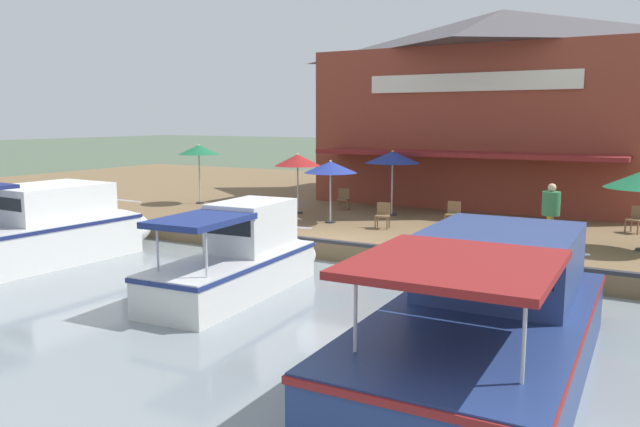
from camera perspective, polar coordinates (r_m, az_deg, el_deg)
The scene contains 17 objects.
ground_plane at distance 18.52m, azimuth 0.25°, elevation -4.54°, with size 220.00×220.00×0.00m, color #4C5B47.
quay_deck at distance 28.41m, azimuth 11.23°, elevation 0.53°, with size 22.00×56.00×0.60m, color brown.
quay_edge_fender at distance 18.47m, azimuth 0.41°, elevation -2.51°, with size 0.20×50.40×0.10m, color #2D2D33.
waterfront_restaurant at distance 29.74m, azimuth 16.05°, elevation 9.58°, with size 11.49×14.41×8.43m.
patio_umbrella_near_quay_edge at distance 27.31m, azimuth -11.03°, elevation 5.72°, with size 1.75×1.75×2.56m.
patio_umbrella_far_corner at distance 23.99m, azimuth -2.06°, elevation 4.89°, with size 1.79×1.79×2.32m.
patio_umbrella_mid_patio_left at distance 21.75m, azimuth 0.96°, elevation 4.25°, with size 1.86×1.86×2.20m.
patio_umbrella_by_entrance at distance 23.60m, azimuth 6.65°, elevation 5.12°, with size 2.06×2.06×2.47m.
cafe_chair_mid_patio at distance 20.91m, azimuth 5.76°, elevation -0.06°, with size 0.53×0.53×0.85m.
cafe_chair_facing_river at distance 22.38m, azimuth 26.94°, elevation -0.39°, with size 0.57×0.57×0.85m.
cafe_chair_under_first_umbrella at distance 21.57m, azimuth 12.07°, elevation 0.06°, with size 0.47×0.47×0.85m.
cafe_chair_far_corner_seat at distance 21.62m, azimuth -4.06°, elevation 0.25°, with size 0.52×0.52×0.85m.
cafe_chair_back_row_seat at distance 25.11m, azimuth 2.15°, elevation 1.43°, with size 0.55×0.55×0.85m.
person_near_entrance at distance 19.11m, azimuth 20.37°, elevation 0.63°, with size 0.51×0.51×1.80m.
motorboat_nearest_quay at distance 20.04m, azimuth -24.24°, elevation -1.58°, with size 8.03×3.34×2.45m.
motorboat_mid_row at distance 15.37m, azimuth -6.79°, elevation -4.09°, with size 6.06×2.18×2.14m.
motorboat_distant_upstream at distance 11.26m, azimuth 15.68°, elevation -8.85°, with size 8.50×3.27×2.29m.
Camera 1 is at (15.71, 8.87, 4.22)m, focal length 35.00 mm.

